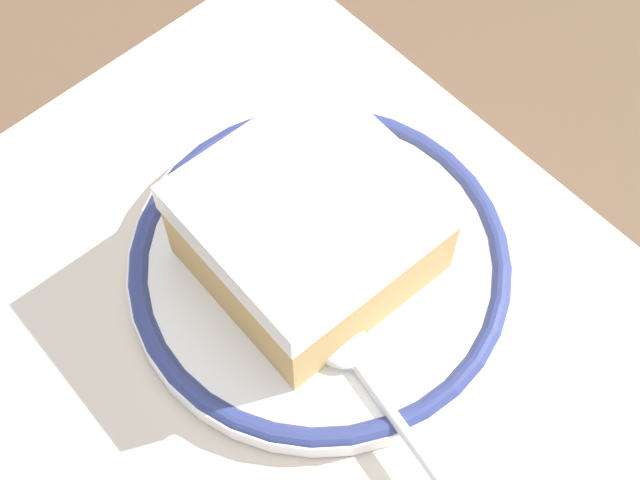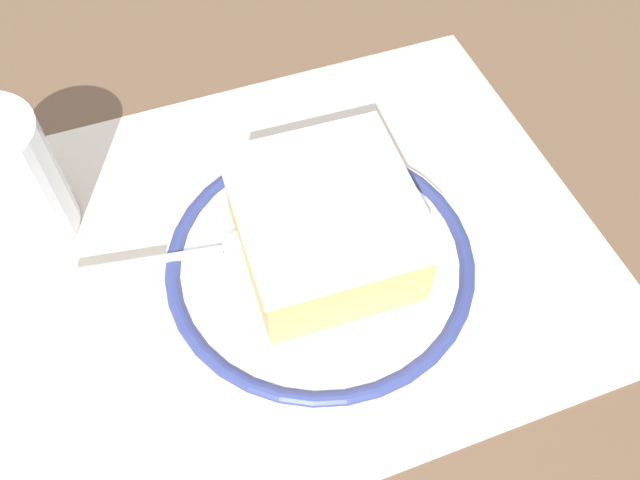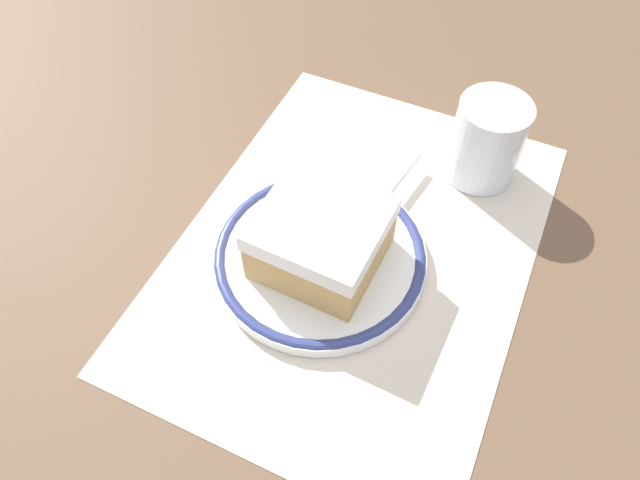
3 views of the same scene
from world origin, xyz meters
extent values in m
plane|color=brown|center=(0.00, 0.00, 0.00)|extent=(2.40, 2.40, 0.00)
cube|color=beige|center=(0.00, 0.00, 0.00)|extent=(0.41, 0.30, 0.00)
cylinder|color=white|center=(0.03, -0.02, 0.01)|extent=(0.19, 0.19, 0.01)
torus|color=navy|center=(0.03, -0.02, 0.01)|extent=(0.19, 0.19, 0.01)
cube|color=tan|center=(0.03, -0.02, 0.03)|extent=(0.10, 0.10, 0.04)
cube|color=white|center=(0.03, -0.02, 0.06)|extent=(0.10, 0.10, 0.02)
ellipsoid|color=silver|center=(-0.01, 0.00, 0.02)|extent=(0.04, 0.03, 0.01)
cylinder|color=silver|center=(-0.07, 0.01, 0.02)|extent=(0.09, 0.02, 0.01)
camera|label=1|loc=(-0.13, 0.12, 0.41)|focal=52.58mm
camera|label=2|loc=(-0.05, -0.23, 0.35)|focal=37.62mm
camera|label=3|loc=(0.29, 0.10, 0.44)|focal=33.27mm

